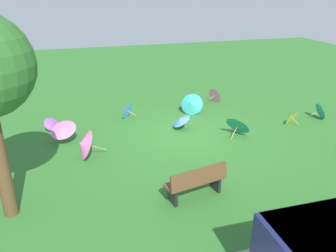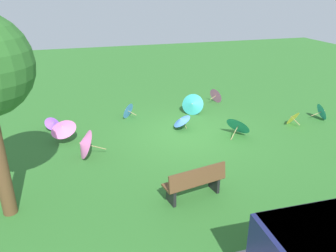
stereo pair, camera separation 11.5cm
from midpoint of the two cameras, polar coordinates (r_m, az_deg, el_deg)
The scene contains 12 objects.
ground at distance 12.17m, azimuth 3.70°, elevation -1.46°, with size 40.00×40.00×0.00m, color #2D6B28.
park_bench at distance 8.49m, azimuth 5.03°, elevation -9.51°, with size 1.66×0.78×0.90m.
parasol_teal_0 at distance 12.18m, azimuth 12.30°, elevation 0.30°, with size 1.08×1.13×0.84m.
parasol_yellow_0 at distance 13.80m, azimuth 20.67°, elevation 1.37°, with size 0.73×0.64×0.59m.
parasol_teal_1 at distance 14.82m, azimuth 25.16°, elevation 2.29°, with size 0.70×0.75×0.69m.
parasol_pink_0 at distance 10.68m, azimuth -14.02°, elevation -2.97°, with size 1.02×0.98×0.94m.
parasol_teal_2 at distance 13.99m, azimuth 4.43°, elevation 3.75°, with size 1.08×1.01×0.88m.
parasol_pink_1 at distance 15.58m, azimuth 8.50°, elevation 5.22°, with size 0.66×0.76×0.70m.
parasol_blue_0 at distance 12.49m, azimuth 2.54°, elevation 1.02°, with size 0.77×0.80×0.60m.
parasol_blue_1 at distance 13.65m, azimuth -6.82°, elevation 2.70°, with size 0.69×0.71×0.67m.
parasol_purple_0 at distance 13.18m, azimuth -18.88°, elevation 0.45°, with size 0.75×0.74×0.49m.
parasol_pink_3 at distance 11.87m, azimuth -17.27°, elevation -0.31°, with size 1.17×1.16×0.80m.
Camera 2 is at (3.80, 10.42, 5.00)m, focal length 35.65 mm.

